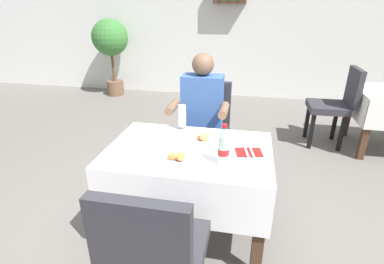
% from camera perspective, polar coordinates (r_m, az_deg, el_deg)
% --- Properties ---
extents(ground_plane, '(11.00, 11.00, 0.00)m').
position_cam_1_polar(ground_plane, '(2.30, -3.21, -21.38)').
color(ground_plane, '#66605B').
extents(back_wall, '(11.00, 0.12, 2.88)m').
position_cam_1_polar(back_wall, '(5.68, 7.48, 21.42)').
color(back_wall, silver).
rests_on(back_wall, ground).
extents(main_dining_table, '(1.12, 0.77, 0.72)m').
position_cam_1_polar(main_dining_table, '(2.08, -0.55, -7.52)').
color(main_dining_table, white).
rests_on(main_dining_table, ground).
extents(chair_far_diner_seat, '(0.44, 0.50, 0.97)m').
position_cam_1_polar(chair_far_diner_seat, '(2.76, 2.78, 0.73)').
color(chair_far_diner_seat, '#2D2D33').
rests_on(chair_far_diner_seat, ground).
extents(chair_near_camera_side, '(0.44, 0.50, 0.97)m').
position_cam_1_polar(chair_near_camera_side, '(1.49, -7.25, -22.57)').
color(chair_near_camera_side, '#2D2D33').
rests_on(chair_near_camera_side, ground).
extents(seated_diner_far, '(0.50, 0.46, 1.26)m').
position_cam_1_polar(seated_diner_far, '(2.61, 1.81, 3.06)').
color(seated_diner_far, '#282D42').
rests_on(seated_diner_far, ground).
extents(plate_near_camera, '(0.22, 0.22, 0.06)m').
position_cam_1_polar(plate_near_camera, '(1.83, -3.31, -5.31)').
color(plate_near_camera, white).
rests_on(plate_near_camera, main_dining_table).
extents(plate_far_diner, '(0.22, 0.22, 0.07)m').
position_cam_1_polar(plate_far_diner, '(2.10, 2.34, -1.21)').
color(plate_far_diner, white).
rests_on(plate_far_diner, main_dining_table).
extents(beer_glass_left, '(0.07, 0.07, 0.20)m').
position_cam_1_polar(beer_glass_left, '(2.26, -1.95, 2.93)').
color(beer_glass_left, white).
rests_on(beer_glass_left, main_dining_table).
extents(cola_bottle_primary, '(0.07, 0.07, 0.26)m').
position_cam_1_polar(cola_bottle_primary, '(1.77, 6.21, -2.95)').
color(cola_bottle_primary, silver).
rests_on(cola_bottle_primary, main_dining_table).
extents(napkin_cutlery_set, '(0.19, 0.20, 0.01)m').
position_cam_1_polar(napkin_cutlery_set, '(1.97, 11.08, -3.89)').
color(napkin_cutlery_set, maroon).
rests_on(napkin_cutlery_set, main_dining_table).
extents(background_chair_left, '(0.50, 0.44, 0.97)m').
position_cam_1_polar(background_chair_left, '(3.93, 26.40, 5.22)').
color(background_chair_left, '#2D2D33').
rests_on(background_chair_left, ground).
extents(potted_plant_corner, '(0.66, 0.66, 1.42)m').
position_cam_1_polar(potted_plant_corner, '(5.84, -15.67, 16.55)').
color(potted_plant_corner, brown).
rests_on(potted_plant_corner, ground).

